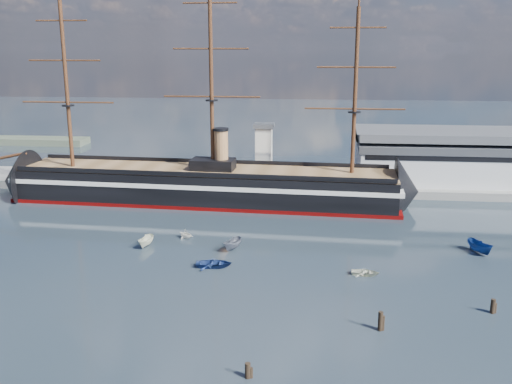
# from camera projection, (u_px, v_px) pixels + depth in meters

# --- Properties ---
(ground) EXTENTS (600.00, 600.00, 0.00)m
(ground) POSITION_uv_depth(u_px,v_px,m) (233.00, 229.00, 114.50)
(ground) COLOR #18242E
(ground) RESTS_ON ground
(quay) EXTENTS (180.00, 18.00, 2.00)m
(quay) POSITION_uv_depth(u_px,v_px,m) (292.00, 188.00, 148.16)
(quay) COLOR slate
(quay) RESTS_ON ground
(warehouse) EXTENTS (63.00, 21.00, 11.60)m
(warehouse) POSITION_uv_depth(u_px,v_px,m) (481.00, 158.00, 145.05)
(warehouse) COLOR #B7BABC
(warehouse) RESTS_ON ground
(quay_tower) EXTENTS (5.00, 5.00, 15.00)m
(quay_tower) POSITION_uv_depth(u_px,v_px,m) (264.00, 152.00, 143.60)
(quay_tower) COLOR silver
(quay_tower) RESTS_ON ground
(warship) EXTENTS (113.27, 20.78, 53.94)m
(warship) POSITION_uv_depth(u_px,v_px,m) (198.00, 185.00, 133.97)
(warship) COLOR black
(warship) RESTS_ON ground
(motorboat_a) EXTENTS (5.98, 2.81, 2.30)m
(motorboat_a) POSITION_uv_depth(u_px,v_px,m) (146.00, 247.00, 104.14)
(motorboat_a) COLOR #E7EAC9
(motorboat_a) RESTS_ON ground
(motorboat_b) EXTENTS (1.92, 3.86, 1.73)m
(motorboat_b) POSITION_uv_depth(u_px,v_px,m) (214.00, 267.00, 94.45)
(motorboat_b) COLOR navy
(motorboat_b) RESTS_ON ground
(motorboat_c) EXTENTS (6.50, 4.30, 2.44)m
(motorboat_c) POSITION_uv_depth(u_px,v_px,m) (233.00, 250.00, 102.48)
(motorboat_c) COLOR #535867
(motorboat_c) RESTS_ON ground
(motorboat_d) EXTENTS (4.87, 5.58, 1.92)m
(motorboat_d) POSITION_uv_depth(u_px,v_px,m) (186.00, 238.00, 108.73)
(motorboat_d) COLOR white
(motorboat_d) RESTS_ON ground
(motorboat_e) EXTENTS (1.30, 2.85, 1.30)m
(motorboat_e) POSITION_uv_depth(u_px,v_px,m) (365.00, 275.00, 91.06)
(motorboat_e) COLOR beige
(motorboat_e) RESTS_ON ground
(motorboat_f) EXTENTS (7.30, 5.18, 2.75)m
(motorboat_f) POSITION_uv_depth(u_px,v_px,m) (479.00, 253.00, 100.76)
(motorboat_f) COLOR navy
(motorboat_f) RESTS_ON ground
(piling_near_mid) EXTENTS (0.64, 0.64, 2.51)m
(piling_near_mid) POSITION_uv_depth(u_px,v_px,m) (248.00, 378.00, 62.69)
(piling_near_mid) COLOR black
(piling_near_mid) RESTS_ON ground
(piling_near_right) EXTENTS (0.64, 0.64, 3.31)m
(piling_near_right) POSITION_uv_depth(u_px,v_px,m) (380.00, 330.00, 73.23)
(piling_near_right) COLOR black
(piling_near_right) RESTS_ON ground
(piling_far_right) EXTENTS (0.64, 0.64, 2.76)m
(piling_far_right) POSITION_uv_depth(u_px,v_px,m) (492.00, 313.00, 78.00)
(piling_far_right) COLOR black
(piling_far_right) RESTS_ON ground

